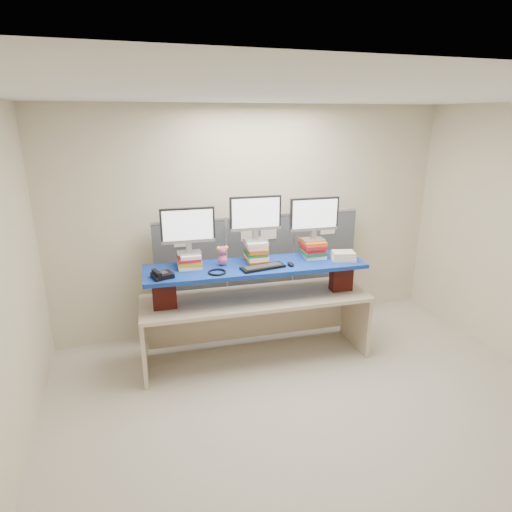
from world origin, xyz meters
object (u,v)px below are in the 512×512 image
object	(u,v)px
desk_phone	(162,275)
desk	(256,309)
monitor_left	(188,228)
monitor_center	(255,216)
monitor_right	(314,216)
keyboard	(263,267)
blue_board	(256,267)

from	to	relation	value
desk_phone	desk	bearing A→B (deg)	-11.36
monitor_left	monitor_center	xyz separation A→B (m)	(0.72, -0.04, 0.09)
desk	monitor_right	distance (m)	1.22
keyboard	monitor_left	bearing A→B (deg)	149.88
blue_board	keyboard	bearing A→B (deg)	-72.10
desk	keyboard	xyz separation A→B (m)	(0.03, -0.13, 0.54)
monitor_center	monitor_left	bearing A→B (deg)	-180.00
monitor_left	monitor_center	size ratio (longest dim) A/B	1.00
monitor_right	desk_phone	distance (m)	1.77
desk_phone	keyboard	bearing A→B (deg)	-18.67
desk	monitor_left	size ratio (longest dim) A/B	4.54
desk	monitor_left	bearing A→B (deg)	170.33
blue_board	monitor_left	size ratio (longest dim) A/B	4.24
monitor_left	keyboard	xyz separation A→B (m)	(0.72, -0.29, -0.41)
monitor_center	desk_phone	world-z (taller)	monitor_center
monitor_left	keyboard	distance (m)	0.88
blue_board	desk_phone	bearing A→B (deg)	-171.74
monitor_center	monitor_right	world-z (taller)	monitor_center
monitor_left	monitor_right	size ratio (longest dim) A/B	1.00
blue_board	monitor_left	distance (m)	0.84
keyboard	desk_phone	distance (m)	1.04
desk	monitor_center	bearing A→B (deg)	78.42
monitor_center	blue_board	bearing A→B (deg)	-101.58
monitor_left	monitor_right	world-z (taller)	monitor_right
monitor_right	keyboard	world-z (taller)	monitor_right
blue_board	desk_phone	xyz separation A→B (m)	(-1.01, -0.09, 0.05)
monitor_right	keyboard	distance (m)	0.83
desk	monitor_left	xyz separation A→B (m)	(-0.69, 0.16, 0.95)
desk	monitor_center	world-z (taller)	monitor_center
monitor_right	desk_phone	xyz separation A→B (m)	(-1.71, -0.16, -0.44)
blue_board	monitor_center	distance (m)	0.55
monitor_center	monitor_right	size ratio (longest dim) A/B	1.00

